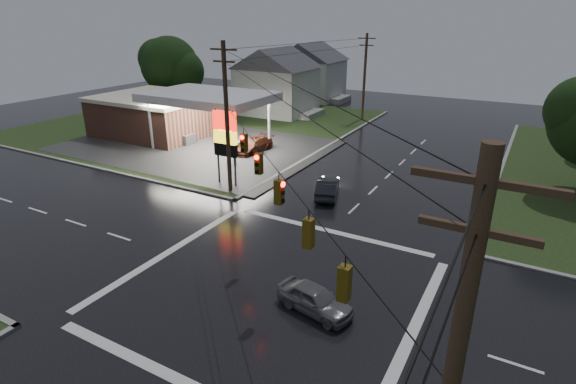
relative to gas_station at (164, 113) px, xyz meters
The scene contains 13 objects.
ground 32.46m from the gas_station, 37.50° to the right, with size 120.00×120.00×0.00m, color black.
grass_nw 6.79m from the gas_station, 92.95° to the left, with size 36.00×36.00×0.08m, color black.
gas_station is the anchor object (origin of this frame).
pylon_sign 17.81m from the gas_station, 31.22° to the right, with size 2.00×0.35×6.00m.
utility_pole_nw 19.38m from the gas_station, 32.23° to the right, with size 2.20×0.32×11.00m.
utility_pole_n 24.60m from the gas_station, 48.53° to the left, with size 2.20×0.32×10.50m.
traffic_signals 32.63m from the gas_station, 37.50° to the right, with size 26.87×26.87×1.47m.
house_near 17.07m from the gas_station, 73.83° to the left, with size 11.05×8.48×8.60m.
house_far 28.61m from the gas_station, 82.50° to the left, with size 11.05×8.48×8.60m.
tree_nw_behind 13.63m from the gas_station, 128.42° to the left, with size 8.93×7.60×10.00m.
car_north 24.34m from the gas_station, 18.01° to the right, with size 1.47×4.21×1.39m, color black.
car_crossing 35.02m from the gas_station, 35.81° to the right, with size 1.50×3.72×1.27m, color slate.
car_pump 12.16m from the gas_station, ahead, with size 1.96×4.81×1.40m, color #4F1F12.
Camera 1 is at (9.96, -16.29, 12.70)m, focal length 28.00 mm.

